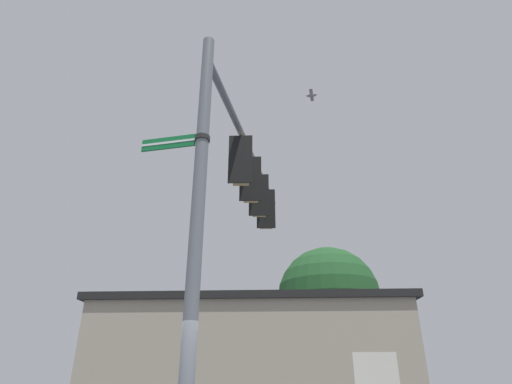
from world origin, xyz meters
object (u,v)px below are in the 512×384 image
(traffic_light_nearest_pole, at_px, (241,163))
(street_name_sign, at_px, (183,141))
(traffic_light_mid_inner, at_px, (251,181))
(traffic_light_arm_end, at_px, (266,211))
(bird_flying, at_px, (312,95))
(traffic_light_mid_outer, at_px, (259,197))

(traffic_light_nearest_pole, xyz_separation_m, street_name_sign, (-0.79, -2.42, -0.92))
(traffic_light_nearest_pole, xyz_separation_m, traffic_light_mid_inner, (0.18, 0.99, 0.00))
(traffic_light_arm_end, relative_size, bird_flying, 3.19)
(bird_flying, bearing_deg, street_name_sign, -130.00)
(traffic_light_mid_inner, relative_size, traffic_light_mid_outer, 1.00)
(street_name_sign, relative_size, bird_flying, 2.88)
(bird_flying, bearing_deg, traffic_light_nearest_pole, -158.96)
(traffic_light_nearest_pole, xyz_separation_m, traffic_light_mid_outer, (0.37, 1.98, 0.00))
(traffic_light_mid_outer, distance_m, bird_flying, 3.11)
(traffic_light_nearest_pole, distance_m, traffic_light_arm_end, 3.02)
(traffic_light_mid_inner, bearing_deg, traffic_light_mid_outer, 79.48)
(traffic_light_nearest_pole, bearing_deg, street_name_sign, -108.13)
(bird_flying, bearing_deg, traffic_light_mid_outer, 138.79)
(traffic_light_mid_outer, relative_size, bird_flying, 3.19)
(traffic_light_arm_end, bearing_deg, traffic_light_mid_inner, -100.52)
(traffic_light_arm_end, height_order, bird_flying, bird_flying)
(traffic_light_mid_outer, bearing_deg, traffic_light_arm_end, 79.48)
(traffic_light_nearest_pole, bearing_deg, traffic_light_arm_end, 79.48)
(traffic_light_nearest_pole, height_order, bird_flying, bird_flying)
(traffic_light_arm_end, height_order, street_name_sign, traffic_light_arm_end)
(traffic_light_nearest_pole, bearing_deg, traffic_light_mid_inner, 79.48)
(traffic_light_nearest_pole, height_order, traffic_light_arm_end, same)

